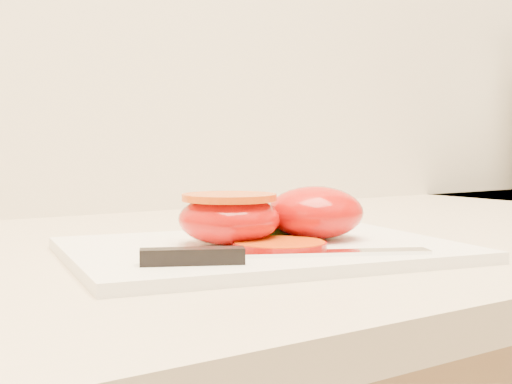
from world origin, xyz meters
TOP-DOWN VIEW (x-y plane):
  - cutting_board at (-0.51, 1.58)m, footprint 0.37×0.30m
  - tomato_half_dome at (-0.45, 1.58)m, footprint 0.09×0.09m
  - tomato_half_cut at (-0.53, 1.60)m, footprint 0.09×0.09m
  - tomato_slice_0 at (-0.52, 1.55)m, footprint 0.08×0.08m
  - lettuce_leaf_0 at (-0.47, 1.65)m, footprint 0.15×0.15m
  - knife at (-0.57, 1.52)m, footprint 0.23×0.09m

SIDE VIEW (x-z plane):
  - cutting_board at x=-0.51m, z-range 0.93..0.94m
  - tomato_slice_0 at x=-0.52m, z-range 0.94..0.95m
  - knife at x=-0.57m, z-range 0.94..0.95m
  - lettuce_leaf_0 at x=-0.47m, z-range 0.94..0.97m
  - tomato_half_cut at x=-0.53m, z-range 0.94..0.99m
  - tomato_half_dome at x=-0.45m, z-range 0.94..0.99m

